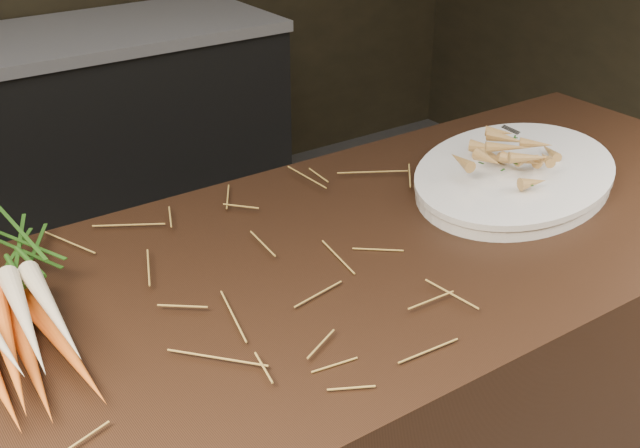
{
  "coord_description": "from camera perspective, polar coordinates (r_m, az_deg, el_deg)",
  "views": [
    {
      "loc": [
        -0.39,
        -0.59,
        1.54
      ],
      "look_at": [
        0.24,
        0.31,
        0.96
      ],
      "focal_mm": 45.0,
      "sensor_mm": 36.0,
      "label": 1
    }
  ],
  "objects": [
    {
      "name": "roasted_veg_heap",
      "position": [
        1.55,
        13.87,
        4.71
      ],
      "size": [
        0.3,
        0.27,
        0.06
      ],
      "primitive_type": null,
      "rotation": [
        0.0,
        0.0,
        0.42
      ],
      "color": "#AD6F32",
      "rests_on": "serving_platter"
    },
    {
      "name": "root_veg_bunch",
      "position": [
        1.21,
        -21.79,
        -3.9
      ],
      "size": [
        0.19,
        0.52,
        0.1
      ],
      "rotation": [
        0.0,
        0.0,
        -0.09
      ],
      "color": "orange",
      "rests_on": "main_counter"
    },
    {
      "name": "serving_fork",
      "position": [
        1.71,
        16.44,
        5.7
      ],
      "size": [
        0.03,
        0.19,
        0.0
      ],
      "primitive_type": "cube",
      "rotation": [
        0.0,
        0.0,
        -0.09
      ],
      "color": "silver",
      "rests_on": "serving_platter"
    },
    {
      "name": "straw_bedding",
      "position": [
        1.16,
        -9.42,
        -5.59
      ],
      "size": [
        1.4,
        0.6,
        0.02
      ],
      "primitive_type": null,
      "color": "olive",
      "rests_on": "main_counter"
    },
    {
      "name": "serving_platter",
      "position": [
        1.56,
        13.7,
        3.3
      ],
      "size": [
        0.6,
        0.52,
        0.03
      ],
      "primitive_type": null,
      "rotation": [
        0.0,
        0.0,
        0.42
      ],
      "color": "white",
      "rests_on": "main_counter"
    },
    {
      "name": "back_counter",
      "position": [
        3.07,
        -19.51,
        4.64
      ],
      "size": [
        1.82,
        0.62,
        0.84
      ],
      "color": "black",
      "rests_on": "ground"
    }
  ]
}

